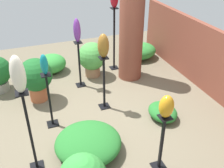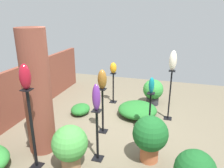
{
  "view_description": "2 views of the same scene",
  "coord_description": "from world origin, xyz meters",
  "px_view_note": "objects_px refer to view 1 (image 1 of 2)",
  "views": [
    {
      "loc": [
        3.67,
        -0.97,
        3.03
      ],
      "look_at": [
        0.19,
        0.34,
        0.81
      ],
      "focal_mm": 42.0,
      "sensor_mm": 36.0,
      "label": 1
    },
    {
      "loc": [
        -4.56,
        -1.12,
        2.72
      ],
      "look_at": [
        0.09,
        0.27,
        1.05
      ],
      "focal_mm": 35.0,
      "sensor_mm": 36.0,
      "label": 2
    }
  ],
  "objects_px": {
    "art_vase_ivory": "(18,75)",
    "potted_plant_back_center": "(36,77)",
    "pedestal_teal": "(50,103)",
    "pedestal_violet": "(80,67)",
    "art_vase_bronze": "(103,46)",
    "pedestal_amber": "(161,146)",
    "pedestal_bronze": "(104,86)",
    "potted_plant_walkway_edge": "(92,58)",
    "pedestal_ivory": "(31,136)",
    "art_vase_violet": "(77,30)",
    "art_vase_amber": "(166,107)",
    "pedestal_ruby": "(114,42)",
    "brick_pillar": "(132,27)",
    "art_vase_teal": "(44,65)"
  },
  "relations": [
    {
      "from": "pedestal_bronze",
      "to": "potted_plant_back_center",
      "type": "bearing_deg",
      "value": -121.51
    },
    {
      "from": "pedestal_ruby",
      "to": "pedestal_bronze",
      "type": "height_order",
      "value": "pedestal_ruby"
    },
    {
      "from": "pedestal_ivory",
      "to": "pedestal_bronze",
      "type": "xyz_separation_m",
      "value": [
        -1.09,
        1.42,
        -0.12
      ]
    },
    {
      "from": "pedestal_bronze",
      "to": "potted_plant_back_center",
      "type": "distance_m",
      "value": 1.37
    },
    {
      "from": "pedestal_ivory",
      "to": "potted_plant_back_center",
      "type": "relative_size",
      "value": 1.45
    },
    {
      "from": "pedestal_amber",
      "to": "art_vase_ivory",
      "type": "height_order",
      "value": "art_vase_ivory"
    },
    {
      "from": "pedestal_amber",
      "to": "art_vase_bronze",
      "type": "distance_m",
      "value": 1.94
    },
    {
      "from": "pedestal_violet",
      "to": "pedestal_ivory",
      "type": "xyz_separation_m",
      "value": [
        2.05,
        -1.2,
        0.14
      ]
    },
    {
      "from": "pedestal_bronze",
      "to": "art_vase_ivory",
      "type": "height_order",
      "value": "art_vase_ivory"
    },
    {
      "from": "pedestal_teal",
      "to": "pedestal_ivory",
      "type": "height_order",
      "value": "pedestal_ivory"
    },
    {
      "from": "pedestal_ruby",
      "to": "art_vase_teal",
      "type": "bearing_deg",
      "value": -47.37
    },
    {
      "from": "art_vase_ivory",
      "to": "pedestal_ruby",
      "type": "bearing_deg",
      "value": 139.57
    },
    {
      "from": "art_vase_bronze",
      "to": "pedestal_ivory",
      "type": "bearing_deg",
      "value": -52.59
    },
    {
      "from": "pedestal_bronze",
      "to": "potted_plant_walkway_edge",
      "type": "height_order",
      "value": "pedestal_bronze"
    },
    {
      "from": "pedestal_ivory",
      "to": "pedestal_teal",
      "type": "bearing_deg",
      "value": 157.15
    },
    {
      "from": "art_vase_teal",
      "to": "potted_plant_walkway_edge",
      "type": "xyz_separation_m",
      "value": [
        -1.5,
        1.2,
        -0.73
      ]
    },
    {
      "from": "art_vase_teal",
      "to": "art_vase_bronze",
      "type": "bearing_deg",
      "value": 99.95
    },
    {
      "from": "art_vase_ivory",
      "to": "potted_plant_back_center",
      "type": "xyz_separation_m",
      "value": [
        -1.8,
        0.26,
        -1.03
      ]
    },
    {
      "from": "pedestal_ruby",
      "to": "art_vase_ivory",
      "type": "height_order",
      "value": "art_vase_ivory"
    },
    {
      "from": "art_vase_ivory",
      "to": "brick_pillar",
      "type": "bearing_deg",
      "value": 130.63
    },
    {
      "from": "art_vase_violet",
      "to": "art_vase_bronze",
      "type": "distance_m",
      "value": 0.99
    },
    {
      "from": "pedestal_teal",
      "to": "potted_plant_back_center",
      "type": "height_order",
      "value": "pedestal_teal"
    },
    {
      "from": "pedestal_bronze",
      "to": "pedestal_amber",
      "type": "xyz_separation_m",
      "value": [
        1.72,
        0.25,
        -0.06
      ]
    },
    {
      "from": "art_vase_ivory",
      "to": "pedestal_amber",
      "type": "bearing_deg",
      "value": 69.53
    },
    {
      "from": "pedestal_teal",
      "to": "art_vase_amber",
      "type": "xyz_separation_m",
      "value": [
        1.53,
        1.29,
        0.63
      ]
    },
    {
      "from": "pedestal_violet",
      "to": "art_vase_ivory",
      "type": "height_order",
      "value": "art_vase_ivory"
    },
    {
      "from": "art_vase_teal",
      "to": "potted_plant_back_center",
      "type": "height_order",
      "value": "art_vase_teal"
    },
    {
      "from": "pedestal_violet",
      "to": "art_vase_teal",
      "type": "distance_m",
      "value": 1.59
    },
    {
      "from": "pedestal_violet",
      "to": "art_vase_bronze",
      "type": "height_order",
      "value": "art_vase_bronze"
    },
    {
      "from": "pedestal_bronze",
      "to": "art_vase_bronze",
      "type": "distance_m",
      "value": 0.8
    },
    {
      "from": "pedestal_violet",
      "to": "pedestal_ivory",
      "type": "bearing_deg",
      "value": -30.27
    },
    {
      "from": "pedestal_bronze",
      "to": "art_vase_amber",
      "type": "xyz_separation_m",
      "value": [
        1.72,
        0.25,
        0.61
      ]
    },
    {
      "from": "art_vase_bronze",
      "to": "potted_plant_back_center",
      "type": "distance_m",
      "value": 1.57
    },
    {
      "from": "pedestal_violet",
      "to": "pedestal_teal",
      "type": "bearing_deg",
      "value": -35.45
    },
    {
      "from": "pedestal_amber",
      "to": "art_vase_amber",
      "type": "relative_size",
      "value": 2.87
    },
    {
      "from": "art_vase_amber",
      "to": "potted_plant_walkway_edge",
      "type": "relative_size",
      "value": 0.4
    },
    {
      "from": "pedestal_ivory",
      "to": "art_vase_bronze",
      "type": "distance_m",
      "value": 1.92
    },
    {
      "from": "art_vase_amber",
      "to": "pedestal_ruby",
      "type": "bearing_deg",
      "value": 170.82
    },
    {
      "from": "pedestal_ivory",
      "to": "pedestal_bronze",
      "type": "relative_size",
      "value": 1.23
    },
    {
      "from": "pedestal_ruby",
      "to": "art_vase_bronze",
      "type": "xyz_separation_m",
      "value": [
        1.48,
        -0.77,
        0.59
      ]
    },
    {
      "from": "art_vase_ivory",
      "to": "art_vase_bronze",
      "type": "height_order",
      "value": "art_vase_ivory"
    },
    {
      "from": "pedestal_ivory",
      "to": "pedestal_amber",
      "type": "height_order",
      "value": "pedestal_ivory"
    },
    {
      "from": "pedestal_teal",
      "to": "art_vase_violet",
      "type": "xyz_separation_m",
      "value": [
        -1.15,
        0.82,
        0.81
      ]
    },
    {
      "from": "potted_plant_walkway_edge",
      "to": "art_vase_teal",
      "type": "bearing_deg",
      "value": -38.78
    },
    {
      "from": "art_vase_teal",
      "to": "potted_plant_walkway_edge",
      "type": "relative_size",
      "value": 0.43
    },
    {
      "from": "pedestal_bronze",
      "to": "brick_pillar",
      "type": "bearing_deg",
      "value": 134.85
    },
    {
      "from": "art_vase_bronze",
      "to": "potted_plant_walkway_edge",
      "type": "bearing_deg",
      "value": 173.08
    },
    {
      "from": "art_vase_teal",
      "to": "art_vase_bronze",
      "type": "xyz_separation_m",
      "value": [
        -0.18,
        1.04,
        0.09
      ]
    },
    {
      "from": "art_vase_ivory",
      "to": "potted_plant_back_center",
      "type": "bearing_deg",
      "value": 171.89
    },
    {
      "from": "pedestal_ruby",
      "to": "potted_plant_back_center",
      "type": "height_order",
      "value": "pedestal_ruby"
    }
  ]
}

